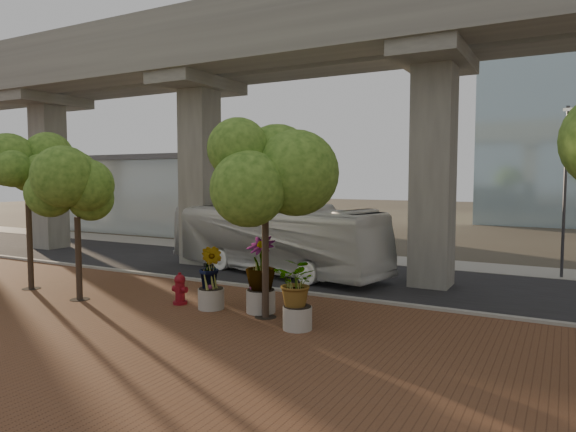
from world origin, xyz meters
The scene contains 17 objects.
ground centered at (0.00, 0.00, 0.00)m, with size 160.00×160.00×0.00m, color #3C362C.
brick_plaza centered at (0.00, -8.00, 0.03)m, with size 70.00×13.00×0.06m, color brown.
asphalt_road centered at (0.00, 2.00, 0.02)m, with size 90.00×8.00×0.04m, color black.
curb_strip centered at (0.00, -2.00, 0.08)m, with size 70.00×0.25×0.16m, color gray.
far_sidewalk centered at (0.00, 7.50, 0.03)m, with size 90.00×3.00×0.06m, color gray.
transit_viaduct centered at (0.00, 2.00, 7.29)m, with size 72.00×5.60×12.40m.
station_pavilion centered at (-20.00, 16.00, 3.22)m, with size 23.00×13.00×6.30m.
transit_bus centered at (-1.31, 1.46, 1.64)m, with size 2.76×11.75×3.27m, color silver.
fire_hydrant centered at (-1.03, -5.50, 0.60)m, with size 0.56×0.50×1.12m.
planter_front centered at (4.00, -6.18, 1.35)m, with size 1.93×1.93×2.13m.
planter_right centered at (2.05, -5.07, 1.59)m, with size 2.36×2.36×2.52m.
planter_left centered at (0.32, -5.49, 1.38)m, with size 1.98×1.98×2.18m.
street_tree_far_west centered at (-7.96, -6.41, 4.89)m, with size 3.20×3.20×6.32m.
street_tree_near_west centered at (-4.72, -6.73, 4.09)m, with size 3.44×3.44×5.61m.
street_tree_near_east centered at (2.50, -5.51, 4.85)m, with size 4.11×4.11×6.69m.
streetlamp_west centered at (-8.13, 5.38, 5.22)m, with size 0.44×1.30×8.95m.
streetlamp_east centered at (10.76, 6.42, 4.39)m, with size 0.37×1.09×7.51m.
Camera 1 is at (10.85, -19.33, 4.53)m, focal length 32.00 mm.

